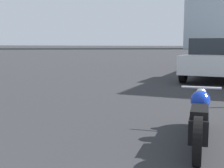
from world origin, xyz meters
name	(u,v)px	position (x,y,z in m)	size (l,w,h in m)	color
motorcycle	(199,118)	(3.54, 4.67, 0.35)	(0.62, 2.24, 0.72)	black
parked_car_white	(215,59)	(2.99, 12.82, 0.82)	(2.10, 4.55, 1.59)	silver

